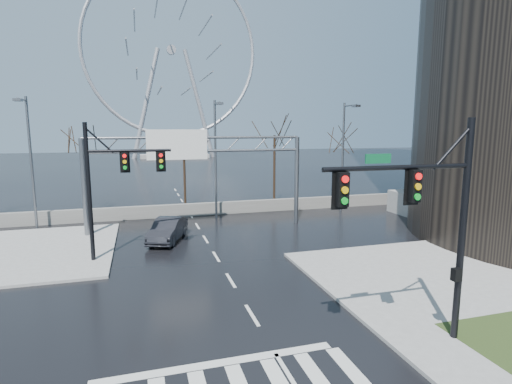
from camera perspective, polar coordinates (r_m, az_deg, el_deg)
name	(u,v)px	position (r m, az deg, el deg)	size (l,w,h in m)	color
ground	(252,315)	(17.28, -0.58, -17.18)	(260.00, 260.00, 0.00)	black
sidewalk_right_ext	(423,273)	(23.35, 22.73, -10.60)	(12.00, 10.00, 0.15)	gray
sidewalk_far	(30,252)	(28.79, -29.58, -7.42)	(10.00, 12.00, 0.15)	gray
barrier_wall	(191,210)	(35.89, -9.28, -2.51)	(52.00, 0.50, 1.10)	slate
signal_mast_near	(432,212)	(14.61, 23.85, -2.62)	(5.52, 0.41, 8.00)	black
signal_mast_far	(110,179)	(24.12, -20.18, 1.79)	(4.72, 0.41, 8.00)	black
sign_gantry	(193,162)	(30.24, -9.02, 4.24)	(16.36, 0.40, 7.60)	slate
streetlight_left	(29,153)	(34.05, -29.65, 4.89)	(0.50, 2.55, 10.00)	slate
streetlight_mid	(216,150)	(33.72, -5.73, 5.98)	(0.50, 2.55, 10.00)	slate
streetlight_right	(345,148)	(37.81, 12.55, 6.13)	(0.50, 2.55, 10.00)	slate
tree_left	(83,148)	(38.77, -23.54, 5.80)	(3.75, 3.75, 7.50)	black
tree_center	(184,155)	(39.73, -10.26, 5.29)	(3.25, 3.25, 6.50)	black
tree_right	(275,143)	(40.66, 2.66, 6.98)	(3.90, 3.90, 7.80)	black
tree_far_right	(343,150)	(44.39, 12.31, 5.91)	(3.40, 3.40, 6.80)	black
ferris_wheel	(172,57)	(111.86, -11.98, 18.30)	(45.00, 6.00, 50.91)	gray
car	(168,230)	(28.20, -12.49, -5.27)	(1.66, 4.75, 1.57)	black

